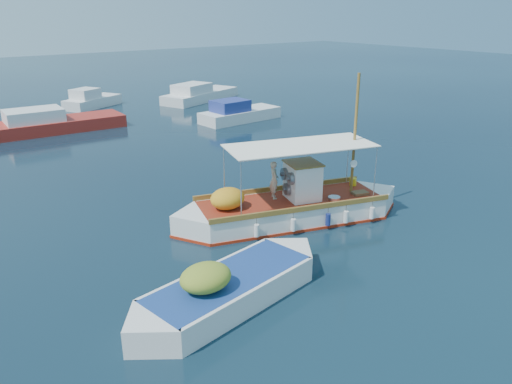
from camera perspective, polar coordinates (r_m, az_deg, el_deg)
ground at (r=19.38m, az=3.39°, el=-3.33°), size 160.00×160.00×0.00m
fishing_caique at (r=19.26m, az=3.84°, el=-1.89°), size 8.94×4.43×5.70m
dinghy at (r=14.17m, az=-3.19°, el=-11.23°), size 6.83×2.75×1.69m
bg_boat_n at (r=36.06m, az=-22.31°, el=7.18°), size 8.84×3.19×1.80m
bg_boat_ne at (r=36.63m, az=-2.06°, el=8.87°), size 6.22×2.61×1.80m
bg_boat_e at (r=45.19m, az=-6.55°, el=10.94°), size 8.29×5.25×1.80m
bg_boat_far_n at (r=44.01m, az=-18.31°, el=9.81°), size 5.26×3.99×1.80m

